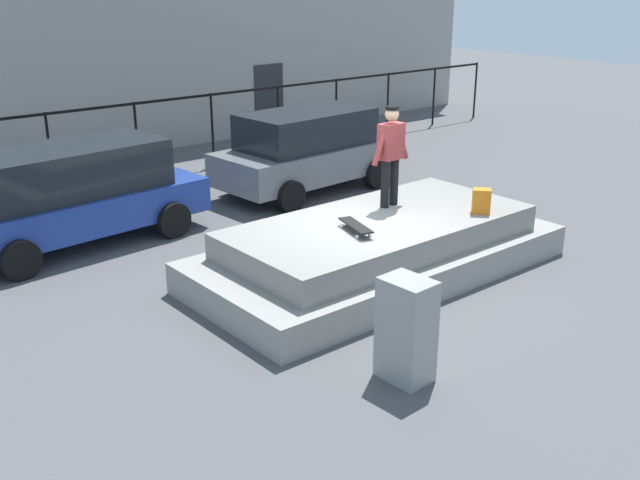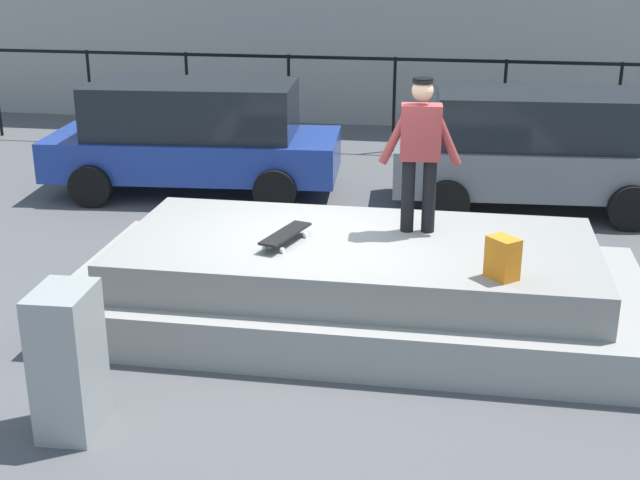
% 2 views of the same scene
% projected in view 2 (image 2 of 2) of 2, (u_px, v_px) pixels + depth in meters
% --- Properties ---
extents(ground_plane, '(60.00, 60.00, 0.00)m').
position_uv_depth(ground_plane, '(331.00, 317.00, 9.17)').
color(ground_plane, '#4C4C4F').
extents(concrete_ledge, '(5.96, 2.81, 0.89)m').
position_uv_depth(concrete_ledge, '(357.00, 284.00, 9.00)').
color(concrete_ledge, gray).
rests_on(concrete_ledge, ground_plane).
extents(skateboarder, '(0.86, 0.27, 1.62)m').
position_uv_depth(skateboarder, '(420.00, 146.00, 8.80)').
color(skateboarder, black).
rests_on(skateboarder, concrete_ledge).
extents(skateboard, '(0.41, 0.81, 0.12)m').
position_uv_depth(skateboard, '(286.00, 234.00, 8.71)').
color(skateboard, black).
rests_on(skateboard, concrete_ledge).
extents(backpack, '(0.34, 0.34, 0.39)m').
position_uv_depth(backpack, '(503.00, 258.00, 7.79)').
color(backpack, orange).
rests_on(backpack, concrete_ledge).
extents(car_blue_hatchback_near, '(4.62, 2.27, 1.74)m').
position_uv_depth(car_blue_hatchback_near, '(194.00, 135.00, 13.35)').
color(car_blue_hatchback_near, navy).
rests_on(car_blue_hatchback_near, ground_plane).
extents(car_grey_hatchback_mid, '(4.15, 2.20, 1.74)m').
position_uv_depth(car_grey_hatchback_mid, '(533.00, 148.00, 12.56)').
color(car_grey_hatchback_mid, slate).
rests_on(car_grey_hatchback_mid, ground_plane).
extents(utility_box, '(0.46, 0.62, 1.25)m').
position_uv_depth(utility_box, '(68.00, 361.00, 6.89)').
color(utility_box, gray).
rests_on(utility_box, ground_plane).
extents(fence_row, '(24.06, 0.06, 1.76)m').
position_uv_depth(fence_row, '(395.00, 86.00, 15.85)').
color(fence_row, black).
rests_on(fence_row, ground_plane).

